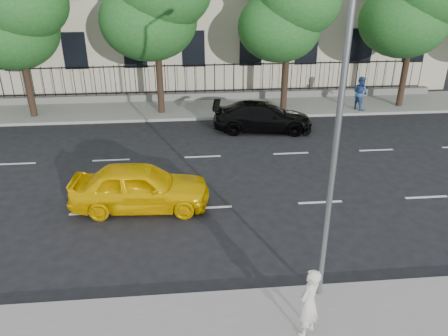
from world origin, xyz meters
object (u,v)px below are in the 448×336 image
at_px(street_light, 332,96).
at_px(yellow_taxi, 140,187).
at_px(black_sedan, 262,117).
at_px(woman_near, 309,303).

xyz_separation_m(street_light, yellow_taxi, (-4.85, 4.54, -4.34)).
relative_size(street_light, yellow_taxi, 1.70).
bearing_deg(black_sedan, street_light, -175.90).
bearing_deg(yellow_taxi, woman_near, -143.40).
height_order(yellow_taxi, black_sedan, yellow_taxi).
bearing_deg(woman_near, black_sedan, -138.77).
height_order(street_light, black_sedan, street_light).
bearing_deg(yellow_taxi, black_sedan, -33.75).
distance_m(yellow_taxi, woman_near, 7.60).
height_order(street_light, yellow_taxi, street_light).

